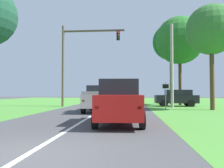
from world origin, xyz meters
TOP-DOWN VIEW (x-y plane):
  - ground_plane at (0.00, 9.58)m, footprint 120.00×120.00m
  - red_suv_near at (1.88, 5.52)m, footprint 2.24×4.86m
  - pickup_truck_lead at (0.17, 12.02)m, footprint 2.44×5.57m
  - traffic_light at (-3.00, 17.72)m, footprint 6.44×0.40m
  - keep_moving_sign at (5.45, 15.09)m, footprint 0.60×0.09m
  - oak_tree_right at (8.04, 21.53)m, footprint 5.48×5.48m
  - crossing_suv_far at (7.17, 19.23)m, footprint 4.29×2.16m
  - utility_pole_right at (6.36, 17.12)m, footprint 0.28×0.28m
  - extra_tree_1 at (9.12, 14.33)m, footprint 4.18×4.18m
  - extra_tree_2 at (7.37, 23.29)m, footprint 4.50×4.50m

SIDE VIEW (x-z plane):
  - ground_plane at x=0.00m, z-range 0.00..0.00m
  - crossing_suv_far at x=7.17m, z-range 0.05..1.76m
  - pickup_truck_lead at x=0.17m, z-range 0.03..1.98m
  - red_suv_near at x=1.88m, z-range 0.04..2.06m
  - keep_moving_sign at x=5.45m, z-range 0.33..2.66m
  - utility_pole_right at x=6.36m, z-range 0.00..8.06m
  - traffic_light at x=-3.00m, z-range 1.21..9.55m
  - extra_tree_1 at x=9.12m, z-range 2.26..11.03m
  - oak_tree_right at x=8.04m, z-range 2.34..12.53m
  - extra_tree_2 at x=7.37m, z-range 2.66..12.57m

